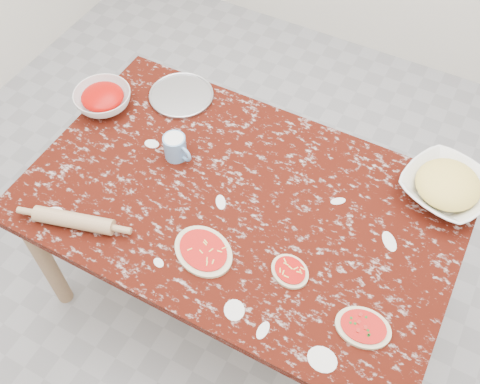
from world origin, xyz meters
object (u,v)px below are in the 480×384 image
at_px(worktable, 240,212).
at_px(cheese_bowl, 446,188).
at_px(pizza_tray, 181,96).
at_px(flour_mug, 176,147).
at_px(rolling_pin, 74,220).
at_px(sauce_bowl, 103,99).

height_order(worktable, cheese_bowl, cheese_bowl).
xyz_separation_m(pizza_tray, flour_mug, (0.16, -0.29, 0.05)).
distance_m(worktable, flour_mug, 0.36).
relative_size(pizza_tray, rolling_pin, 0.92).
xyz_separation_m(flour_mug, rolling_pin, (-0.15, -0.45, -0.02)).
height_order(worktable, sauce_bowl, sauce_bowl).
relative_size(pizza_tray, sauce_bowl, 1.13).
height_order(sauce_bowl, flour_mug, flour_mug).
xyz_separation_m(pizza_tray, sauce_bowl, (-0.26, -0.20, 0.03)).
xyz_separation_m(worktable, cheese_bowl, (0.66, 0.38, 0.12)).
bearing_deg(pizza_tray, cheese_bowl, 0.79).
distance_m(pizza_tray, flour_mug, 0.34).
height_order(cheese_bowl, rolling_pin, cheese_bowl).
relative_size(pizza_tray, cheese_bowl, 0.86).
distance_m(worktable, rolling_pin, 0.61).
distance_m(sauce_bowl, cheese_bowl, 1.42).
height_order(sauce_bowl, cheese_bowl, cheese_bowl).
height_order(worktable, rolling_pin, rolling_pin).
bearing_deg(cheese_bowl, flour_mug, -162.45).
bearing_deg(flour_mug, pizza_tray, 118.66).
distance_m(worktable, pizza_tray, 0.61).
xyz_separation_m(pizza_tray, cheese_bowl, (1.14, 0.02, 0.03)).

